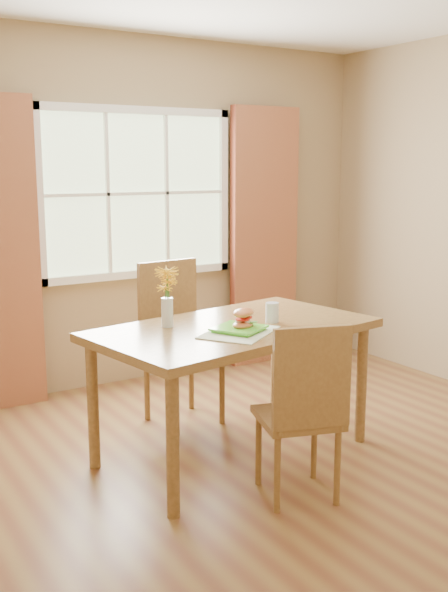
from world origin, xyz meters
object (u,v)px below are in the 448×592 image
object	(u,v)px
dining_table	(234,339)
water_glass	(272,313)
croissant_sandwich	(243,318)
flower_vase	(167,290)
chair_near	(303,405)
chair_far	(176,334)

from	to	relation	value
dining_table	water_glass	distance (m)	0.28
croissant_sandwich	flower_vase	world-z (taller)	flower_vase
water_glass	croissant_sandwich	bearing A→B (deg)	-159.46
chair_near	flower_vase	distance (m)	1.05
chair_near	croissant_sandwich	bearing A→B (deg)	108.49
chair_far	croissant_sandwich	distance (m)	0.91
dining_table	croissant_sandwich	size ratio (longest dim) A/B	9.57
chair_near	chair_far	world-z (taller)	chair_far
chair_far	water_glass	distance (m)	0.84
chair_far	croissant_sandwich	xyz separation A→B (m)	(-0.02, -0.87, 0.28)
chair_near	water_glass	xyz separation A→B (m)	(0.27, 0.65, 0.33)
croissant_sandwich	water_glass	xyz separation A→B (m)	(0.27, 0.10, -0.02)
dining_table	chair_near	world-z (taller)	chair_near
chair_far	flower_vase	world-z (taller)	flower_vase
dining_table	water_glass	xyz separation A→B (m)	(0.24, -0.05, 0.14)
water_glass	flower_vase	distance (m)	0.65
chair_near	flower_vase	size ratio (longest dim) A/B	2.73
dining_table	flower_vase	distance (m)	0.49
dining_table	flower_vase	size ratio (longest dim) A/B	5.02
dining_table	croissant_sandwich	distance (m)	0.22
water_glass	flower_vase	bearing A→B (deg)	159.24
dining_table	water_glass	size ratio (longest dim) A/B	14.87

